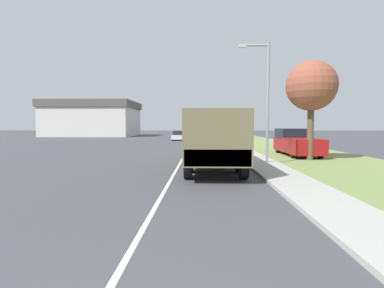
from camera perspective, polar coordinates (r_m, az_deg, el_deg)
ground_plane at (r=41.29m, az=0.10°, el=0.59°), size 180.00×180.00×0.00m
lane_centre_stripe at (r=41.29m, az=0.10°, el=0.59°), size 0.12×120.00×0.00m
sidewalk_right at (r=41.40m, az=6.34°, el=0.66°), size 1.80×120.00×0.12m
grass_strip_right at (r=41.99m, az=12.34°, el=0.57°), size 7.00×120.00×0.02m
military_truck at (r=14.13m, az=4.10°, el=1.47°), size 2.49×7.50×2.73m
car_nearest_ahead at (r=28.85m, az=3.51°, el=0.81°), size 1.86×4.20×1.67m
car_second_ahead at (r=43.57m, az=-2.47°, el=1.57°), size 1.90×4.64×1.38m
pickup_truck at (r=22.56m, az=19.19°, el=0.24°), size 1.96×5.76×1.87m
lamp_post at (r=16.68m, az=13.50°, el=9.83°), size 1.69×0.24×6.39m
tree_mid_right at (r=19.74m, az=21.79°, el=10.14°), size 3.02×3.02×6.00m
building_distant at (r=64.62m, az=-18.30°, el=4.61°), size 17.32×13.67×6.99m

